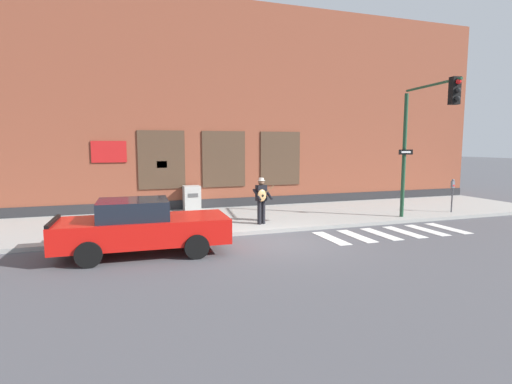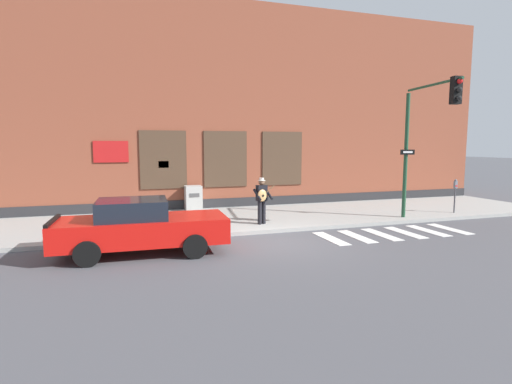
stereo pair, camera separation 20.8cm
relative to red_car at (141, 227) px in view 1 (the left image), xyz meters
The scene contains 9 objects.
ground_plane 4.10m from the red_car, ahead, with size 160.00×160.00×0.00m, color #4C4C51.
sidewalk 5.68m from the red_car, 44.34° to the left, with size 28.00×5.35×0.13m.
building_backdrop 10.30m from the red_car, 64.93° to the left, with size 28.00×4.06×9.49m.
crosswalk 8.32m from the red_car, ahead, with size 5.20×1.90×0.01m.
red_car is the anchor object (origin of this frame).
busker 4.90m from the red_car, 27.79° to the left, with size 0.76×0.61×1.70m.
traffic_light 10.49m from the red_car, ahead, with size 0.79×3.10×5.06m.
parking_meter 13.13m from the red_car, ahead, with size 0.13×0.11×1.44m.
utility_box 6.63m from the red_car, 68.32° to the left, with size 0.72×0.64×1.09m.
Camera 1 is at (-4.52, -11.35, 3.01)m, focal length 28.00 mm.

